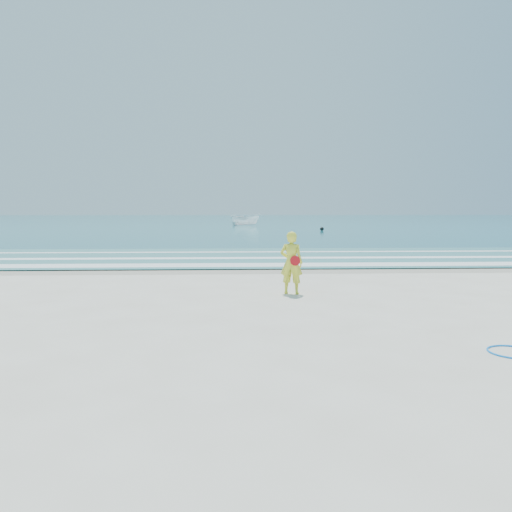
{
  "coord_description": "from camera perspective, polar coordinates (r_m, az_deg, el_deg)",
  "views": [
    {
      "loc": [
        -0.49,
        -9.76,
        2.28
      ],
      "look_at": [
        0.12,
        4.0,
        1.0
      ],
      "focal_mm": 35.0,
      "sensor_mm": 36.0,
      "label": 1
    }
  ],
  "objects": [
    {
      "name": "ocean",
      "position": [
        114.78,
        -2.32,
        4.18
      ],
      "size": [
        400.0,
        190.0,
        0.04
      ],
      "primitive_type": "cube",
      "color": "#19727F",
      "rests_on": "ground"
    },
    {
      "name": "woman",
      "position": [
        13.51,
        4.06,
        -0.77
      ],
      "size": [
        0.72,
        0.59,
        1.7
      ],
      "color": "yellow",
      "rests_on": "ground"
    },
    {
      "name": "wet_sand",
      "position": [
        18.9,
        -1.05,
        -1.61
      ],
      "size": [
        400.0,
        2.4,
        0.0
      ],
      "primitive_type": "cube",
      "color": "#B2A893",
      "rests_on": "ground"
    },
    {
      "name": "foam_far",
      "position": [
        26.36,
        -1.48,
        0.46
      ],
      "size": [
        400.0,
        0.6,
        0.01
      ],
      "primitive_type": "cube",
      "color": "white",
      "rests_on": "shallow"
    },
    {
      "name": "ground",
      "position": [
        10.03,
        0.31,
        -7.83
      ],
      "size": [
        400.0,
        400.0,
        0.0
      ],
      "primitive_type": "plane",
      "color": "silver",
      "rests_on": "ground"
    },
    {
      "name": "shallow",
      "position": [
        23.87,
        -1.37,
        -0.06
      ],
      "size": [
        400.0,
        10.0,
        0.01
      ],
      "primitive_type": "cube",
      "color": "#59B7AD",
      "rests_on": "ocean"
    },
    {
      "name": "buoy",
      "position": [
        53.61,
        7.54,
        3.09
      ],
      "size": [
        0.41,
        0.41,
        0.41
      ],
      "primitive_type": "sphere",
      "color": "black",
      "rests_on": "ocean"
    },
    {
      "name": "foam_near",
      "position": [
        20.19,
        -1.15,
        -1.02
      ],
      "size": [
        400.0,
        1.4,
        0.01
      ],
      "primitive_type": "cube",
      "color": "white",
      "rests_on": "shallow"
    },
    {
      "name": "boat",
      "position": [
        70.12,
        -1.25,
        4.16
      ],
      "size": [
        4.62,
        2.98,
        1.67
      ],
      "primitive_type": "imported",
      "rotation": [
        0.0,
        0.0,
        1.23
      ],
      "color": "white",
      "rests_on": "ocean"
    },
    {
      "name": "foam_mid",
      "position": [
        23.07,
        -1.33,
        -0.23
      ],
      "size": [
        400.0,
        0.9,
        0.01
      ],
      "primitive_type": "cube",
      "color": "white",
      "rests_on": "shallow"
    }
  ]
}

